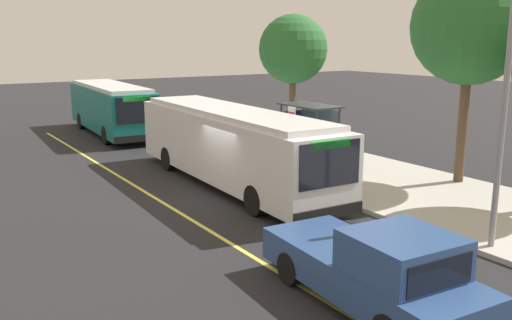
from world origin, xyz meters
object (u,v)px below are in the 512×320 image
Objects in this scene: transit_bus_second at (111,107)px; pedestrian_commuter at (280,138)px; transit_bus_main at (232,144)px; waiting_bench at (312,147)px; route_sign_post at (292,131)px; pickup_truck at (376,270)px.

pedestrian_commuter is (11.59, 3.98, -0.50)m from transit_bus_second.
waiting_bench is (-1.81, 5.38, -0.99)m from transit_bus_main.
pedestrian_commuter is at bearing 121.07° from transit_bus_main.
transit_bus_second is at bearing -170.26° from route_sign_post.
waiting_bench is at bearing 128.61° from route_sign_post.
transit_bus_main is 4.34× the size of route_sign_post.
transit_bus_second is 6.47× the size of waiting_bench.
transit_bus_second is 12.26m from pedestrian_commuter.
transit_bus_main is 13.97m from transit_bus_second.
pickup_truck is at bearing -33.39° from waiting_bench.
route_sign_post is (2.33, -2.92, 1.32)m from waiting_bench.
route_sign_post is 1.66× the size of pedestrian_commuter.
pedestrian_commuter is at bearing 152.74° from route_sign_post.
route_sign_post is at bearing -51.39° from waiting_bench.
pedestrian_commuter is (-0.57, -1.42, 0.48)m from waiting_bench.
route_sign_post reaches higher than pickup_truck.
pickup_truck reaches higher than waiting_bench.
transit_bus_main reaches higher than waiting_bench.
pickup_truck is 11.02m from route_sign_post.
waiting_bench is at bearing 23.96° from transit_bus_second.
waiting_bench is at bearing 108.63° from transit_bus_main.
transit_bus_main is 7.19× the size of pedestrian_commuter.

